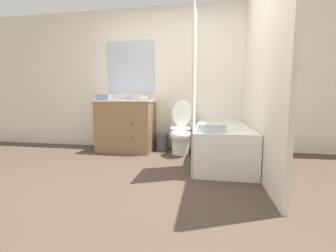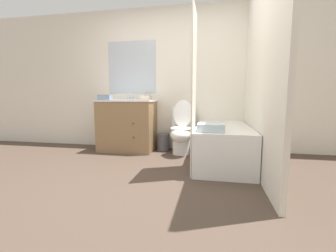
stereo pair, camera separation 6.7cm
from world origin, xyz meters
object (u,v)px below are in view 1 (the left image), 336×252
at_px(sink_faucet, 130,98).
at_px(bathtub, 222,144).
at_px(toilet, 181,131).
at_px(tissue_box, 145,98).
at_px(hand_towel_folded, 104,97).
at_px(vanity_cabinet, 126,125).
at_px(wastebasket, 162,142).
at_px(bath_towel_folded, 212,128).

height_order(sink_faucet, bathtub, sink_faucet).
xyz_separation_m(toilet, tissue_box, (-0.68, 0.23, 0.55)).
bearing_deg(hand_towel_folded, toilet, 4.36).
bearing_deg(bathtub, toilet, 146.73).
distance_m(vanity_cabinet, wastebasket, 0.70).
height_order(vanity_cabinet, toilet, toilet).
xyz_separation_m(toilet, hand_towel_folded, (-1.30, -0.10, 0.56)).
distance_m(vanity_cabinet, bath_towel_folded, 1.78).
xyz_separation_m(sink_faucet, hand_towel_folded, (-0.33, -0.36, 0.01)).
distance_m(sink_faucet, wastebasket, 1.00).
xyz_separation_m(sink_faucet, toilet, (0.97, -0.26, -0.55)).
height_order(sink_faucet, tissue_box, sink_faucet).
bearing_deg(vanity_cabinet, bath_towel_folded, -35.37).
bearing_deg(tissue_box, sink_faucet, 174.39).
bearing_deg(hand_towel_folded, bath_towel_folded, -26.12).
distance_m(bathtub, hand_towel_folded, 2.08).
bearing_deg(sink_faucet, vanity_cabinet, -90.00).
bearing_deg(tissue_box, bathtub, -26.41).
bearing_deg(toilet, wastebasket, 157.50).
bearing_deg(wastebasket, toilet, -22.50).
bearing_deg(bathtub, wastebasket, 150.27).
bearing_deg(bath_towel_folded, bathtub, 73.30).
xyz_separation_m(bathtub, tissue_box, (-1.32, 0.65, 0.66)).
bearing_deg(hand_towel_folded, wastebasket, 14.24).
relative_size(toilet, bathtub, 0.58).
distance_m(vanity_cabinet, tissue_box, 0.58).
distance_m(wastebasket, tissue_box, 0.85).
bearing_deg(bath_towel_folded, vanity_cabinet, 144.63).
relative_size(vanity_cabinet, bathtub, 0.63).
bearing_deg(bathtub, bath_towel_folded, -106.70).
distance_m(sink_faucet, bathtub, 1.87).
bearing_deg(vanity_cabinet, wastebasket, 8.06).
bearing_deg(tissue_box, vanity_cabinet, -148.57).
bearing_deg(tissue_box, toilet, -19.08).
bearing_deg(sink_faucet, toilet, -15.17).
relative_size(toilet, wastebasket, 2.97).
bearing_deg(tissue_box, hand_towel_folded, -151.93).
bearing_deg(hand_towel_folded, tissue_box, 28.07).
xyz_separation_m(vanity_cabinet, toilet, (0.97, -0.06, -0.08)).
height_order(vanity_cabinet, sink_faucet, sink_faucet).
relative_size(vanity_cabinet, bath_towel_folded, 3.02).
height_order(bathtub, wastebasket, bathtub).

